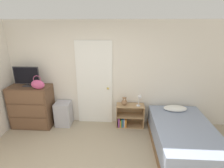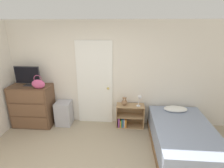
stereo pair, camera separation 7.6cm
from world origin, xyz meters
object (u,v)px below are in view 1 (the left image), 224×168
object	(u,v)px
dresser	(32,106)
teddy_bear	(124,102)
tv	(26,76)
desk_lamp	(139,98)
handbag	(38,84)
bed	(183,137)
bookshelf	(128,117)
storage_bin	(64,114)

from	to	relation	value
dresser	teddy_bear	bearing A→B (deg)	2.66
tv	desk_lamp	bearing A→B (deg)	0.87
handbag	desk_lamp	bearing A→B (deg)	5.60
dresser	bed	bearing A→B (deg)	-11.09
teddy_bear	desk_lamp	bearing A→B (deg)	-6.75
bookshelf	bed	distance (m)	1.36
tv	handbag	bearing A→B (deg)	-28.69
storage_bin	bookshelf	distance (m)	1.62
desk_lamp	bed	world-z (taller)	desk_lamp
dresser	storage_bin	world-z (taller)	dresser
tv	storage_bin	distance (m)	1.26
bookshelf	teddy_bear	size ratio (longest dim) A/B	3.24
tv	handbag	size ratio (longest dim) A/B	1.90
bed	desk_lamp	bearing A→B (deg)	138.53
teddy_bear	bed	distance (m)	1.49
tv	handbag	distance (m)	0.41
handbag	teddy_bear	bearing A→B (deg)	7.79
dresser	storage_bin	bearing A→B (deg)	5.66
handbag	bed	xyz separation A→B (m)	(3.16, -0.52, -0.90)
storage_bin	bookshelf	world-z (taller)	storage_bin
handbag	storage_bin	distance (m)	0.99
desk_lamp	storage_bin	bearing A→B (deg)	179.69
dresser	handbag	bearing A→B (deg)	-27.85
handbag	bed	bearing A→B (deg)	-9.29
teddy_bear	bed	size ratio (longest dim) A/B	0.11
storage_bin	dresser	bearing A→B (deg)	-174.34
handbag	desk_lamp	world-z (taller)	handbag
storage_bin	bed	distance (m)	2.82
storage_bin	desk_lamp	xyz separation A→B (m)	(1.88, -0.01, 0.48)
storage_bin	handbag	bearing A→B (deg)	-151.70
tv	storage_bin	bearing A→B (deg)	3.69
tv	desk_lamp	world-z (taller)	tv
dresser	bed	distance (m)	3.55
storage_bin	bookshelf	size ratio (longest dim) A/B	0.89
handbag	teddy_bear	world-z (taller)	handbag
dresser	handbag	size ratio (longest dim) A/B	3.27
bookshelf	teddy_bear	bearing A→B (deg)	-175.45
dresser	desk_lamp	xyz separation A→B (m)	(2.63, 0.06, 0.26)
tv	teddy_bear	xyz separation A→B (m)	(2.31, 0.08, -0.63)
dresser	bookshelf	xyz separation A→B (m)	(2.37, 0.11, -0.28)
desk_lamp	tv	bearing A→B (deg)	-179.13
teddy_bear	bookshelf	bearing A→B (deg)	4.55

